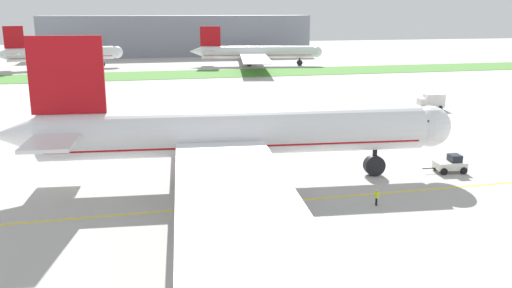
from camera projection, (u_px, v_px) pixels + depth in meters
The scene contains 10 objects.
ground_plane at pixel (218, 199), 59.71m from camera, with size 600.00×600.00×0.00m, color #ADAAA5.
apron_taxi_line at pixel (222, 207), 57.42m from camera, with size 280.00×0.36×0.01m, color yellow.
grass_median_strip at pixel (156, 75), 173.56m from camera, with size 320.00×24.00×0.10m, color #4C8438.
airliner_foreground at pixel (231, 134), 64.50m from camera, with size 54.98×87.85×17.56m.
pushback_tug at pixel (451, 164), 69.49m from camera, with size 5.71×2.87×2.29m.
ground_crew_wingwalker_port at pixel (377, 196), 57.46m from camera, with size 0.27×0.62×1.77m.
service_truck_fuel_bowser at pixel (431, 101), 113.52m from camera, with size 5.53×2.74×3.25m.
parked_airliner_far_centre at pixel (60, 54), 191.40m from camera, with size 43.68×69.44×15.11m.
parked_airliner_far_right at pixel (255, 52), 202.33m from camera, with size 49.29×80.13×14.56m.
terminal_building at pixel (178, 36), 247.28m from camera, with size 119.81×20.00×18.00m, color gray.
Camera 1 is at (-9.05, -55.93, 20.23)m, focal length 37.99 mm.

